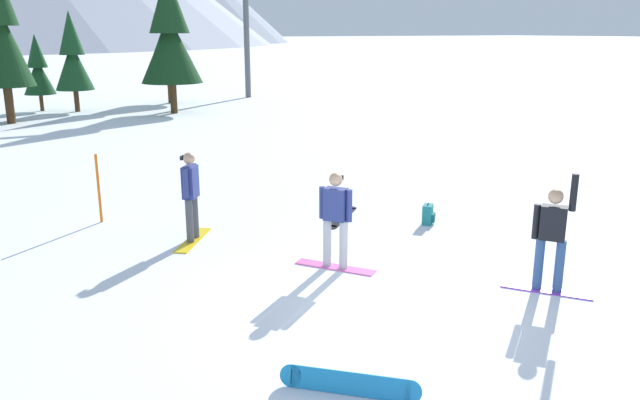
{
  "coord_description": "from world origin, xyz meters",
  "views": [
    {
      "loc": [
        -5.33,
        -7.34,
        4.18
      ],
      "look_at": [
        0.3,
        3.08,
        1.0
      ],
      "focal_mm": 35.5,
      "sensor_mm": 36.0,
      "label": 1
    }
  ],
  "objects_px": {
    "loose_snowboard_near_right": "(349,383)",
    "trail_marker_pole": "(99,189)",
    "pine_tree_tall": "(72,57)",
    "ski_lift_tower": "(246,2)",
    "loose_snowboard_far_spare": "(342,217)",
    "pine_tree_leaning": "(38,69)",
    "snowboarder_background": "(191,194)",
    "snowboarder_midground": "(335,218)",
    "pine_tree_slender": "(0,30)",
    "pine_tree_young": "(167,35)",
    "pine_tree_broad": "(170,37)",
    "snowboarder_foreground": "(552,236)",
    "backpack_teal": "(428,215)"
  },
  "relations": [
    {
      "from": "ski_lift_tower",
      "to": "pine_tree_tall",
      "type": "bearing_deg",
      "value": -166.33
    },
    {
      "from": "pine_tree_young",
      "to": "ski_lift_tower",
      "type": "relative_size",
      "value": 0.71
    },
    {
      "from": "backpack_teal",
      "to": "pine_tree_young",
      "type": "height_order",
      "value": "pine_tree_young"
    },
    {
      "from": "snowboarder_foreground",
      "to": "pine_tree_slender",
      "type": "height_order",
      "value": "pine_tree_slender"
    },
    {
      "from": "snowboarder_background",
      "to": "ski_lift_tower",
      "type": "xyz_separation_m",
      "value": [
        11.92,
        26.32,
        4.9
      ]
    },
    {
      "from": "loose_snowboard_near_right",
      "to": "pine_tree_young",
      "type": "relative_size",
      "value": 0.19
    },
    {
      "from": "loose_snowboard_far_spare",
      "to": "pine_tree_slender",
      "type": "height_order",
      "value": "pine_tree_slender"
    },
    {
      "from": "pine_tree_young",
      "to": "pine_tree_broad",
      "type": "bearing_deg",
      "value": -103.88
    },
    {
      "from": "snowboarder_foreground",
      "to": "backpack_teal",
      "type": "distance_m",
      "value": 4.07
    },
    {
      "from": "snowboarder_background",
      "to": "pine_tree_tall",
      "type": "bearing_deg",
      "value": 87.35
    },
    {
      "from": "snowboarder_midground",
      "to": "ski_lift_tower",
      "type": "height_order",
      "value": "ski_lift_tower"
    },
    {
      "from": "snowboarder_background",
      "to": "pine_tree_slender",
      "type": "height_order",
      "value": "pine_tree_slender"
    },
    {
      "from": "pine_tree_broad",
      "to": "ski_lift_tower",
      "type": "relative_size",
      "value": 0.7
    },
    {
      "from": "snowboarder_background",
      "to": "trail_marker_pole",
      "type": "bearing_deg",
      "value": 122.37
    },
    {
      "from": "loose_snowboard_far_spare",
      "to": "pine_tree_young",
      "type": "height_order",
      "value": "pine_tree_young"
    },
    {
      "from": "snowboarder_foreground",
      "to": "ski_lift_tower",
      "type": "xyz_separation_m",
      "value": [
        7.56,
        31.65,
        4.92
      ]
    },
    {
      "from": "backpack_teal",
      "to": "ski_lift_tower",
      "type": "xyz_separation_m",
      "value": [
        6.96,
        27.69,
        5.66
      ]
    },
    {
      "from": "pine_tree_young",
      "to": "pine_tree_leaning",
      "type": "height_order",
      "value": "pine_tree_young"
    },
    {
      "from": "trail_marker_pole",
      "to": "pine_tree_leaning",
      "type": "height_order",
      "value": "pine_tree_leaning"
    },
    {
      "from": "snowboarder_background",
      "to": "loose_snowboard_near_right",
      "type": "bearing_deg",
      "value": -90.8
    },
    {
      "from": "loose_snowboard_near_right",
      "to": "trail_marker_pole",
      "type": "relative_size",
      "value": 0.85
    },
    {
      "from": "loose_snowboard_far_spare",
      "to": "ski_lift_tower",
      "type": "bearing_deg",
      "value": 72.31
    },
    {
      "from": "backpack_teal",
      "to": "trail_marker_pole",
      "type": "bearing_deg",
      "value": 150.45
    },
    {
      "from": "snowboarder_midground",
      "to": "snowboarder_background",
      "type": "xyz_separation_m",
      "value": [
        -1.8,
        2.73,
        0.04
      ]
    },
    {
      "from": "loose_snowboard_far_spare",
      "to": "backpack_teal",
      "type": "distance_m",
      "value": 1.98
    },
    {
      "from": "snowboarder_midground",
      "to": "pine_tree_slender",
      "type": "xyz_separation_m",
      "value": [
        -4.07,
        23.23,
        3.25
      ]
    },
    {
      "from": "pine_tree_broad",
      "to": "snowboarder_background",
      "type": "bearing_deg",
      "value": -104.8
    },
    {
      "from": "snowboarder_foreground",
      "to": "trail_marker_pole",
      "type": "xyz_separation_m",
      "value": [
        -5.79,
        7.58,
        -0.18
      ]
    },
    {
      "from": "snowboarder_foreground",
      "to": "snowboarder_midground",
      "type": "xyz_separation_m",
      "value": [
        -2.56,
        2.6,
        -0.02
      ]
    },
    {
      "from": "backpack_teal",
      "to": "pine_tree_slender",
      "type": "distance_m",
      "value": 23.37
    },
    {
      "from": "loose_snowboard_near_right",
      "to": "pine_tree_slender",
      "type": "distance_m",
      "value": 27.28
    },
    {
      "from": "trail_marker_pole",
      "to": "pine_tree_broad",
      "type": "height_order",
      "value": "pine_tree_broad"
    },
    {
      "from": "loose_snowboard_near_right",
      "to": "pine_tree_broad",
      "type": "bearing_deg",
      "value": 78.42
    },
    {
      "from": "ski_lift_tower",
      "to": "snowboarder_midground",
      "type": "bearing_deg",
      "value": -109.2
    },
    {
      "from": "ski_lift_tower",
      "to": "pine_tree_leaning",
      "type": "bearing_deg",
      "value": -173.47
    },
    {
      "from": "loose_snowboard_far_spare",
      "to": "ski_lift_tower",
      "type": "relative_size",
      "value": 0.15
    },
    {
      "from": "pine_tree_young",
      "to": "snowboarder_midground",
      "type": "bearing_deg",
      "value": -99.73
    },
    {
      "from": "loose_snowboard_near_right",
      "to": "pine_tree_tall",
      "type": "distance_m",
      "value": 30.22
    },
    {
      "from": "trail_marker_pole",
      "to": "pine_tree_tall",
      "type": "xyz_separation_m",
      "value": [
        2.52,
        21.44,
        2.05
      ]
    },
    {
      "from": "snowboarder_midground",
      "to": "loose_snowboard_near_right",
      "type": "bearing_deg",
      "value": -117.36
    },
    {
      "from": "snowboarder_midground",
      "to": "pine_tree_leaning",
      "type": "distance_m",
      "value": 27.75
    },
    {
      "from": "snowboarder_background",
      "to": "loose_snowboard_near_right",
      "type": "xyz_separation_m",
      "value": [
        -0.09,
        -6.39,
        -0.84
      ]
    },
    {
      "from": "pine_tree_tall",
      "to": "ski_lift_tower",
      "type": "bearing_deg",
      "value": 13.67
    },
    {
      "from": "snowboarder_midground",
      "to": "pine_tree_tall",
      "type": "relative_size",
      "value": 0.34
    },
    {
      "from": "backpack_teal",
      "to": "pine_tree_slender",
      "type": "relative_size",
      "value": 0.06
    },
    {
      "from": "trail_marker_pole",
      "to": "loose_snowboard_near_right",
      "type": "bearing_deg",
      "value": -81.21
    },
    {
      "from": "snowboarder_midground",
      "to": "pine_tree_slender",
      "type": "distance_m",
      "value": 23.8
    },
    {
      "from": "trail_marker_pole",
      "to": "pine_tree_slender",
      "type": "bearing_deg",
      "value": 92.64
    },
    {
      "from": "pine_tree_young",
      "to": "loose_snowboard_far_spare",
      "type": "bearing_deg",
      "value": -96.98
    },
    {
      "from": "loose_snowboard_near_right",
      "to": "pine_tree_leaning",
      "type": "relative_size",
      "value": 0.33
    }
  ]
}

